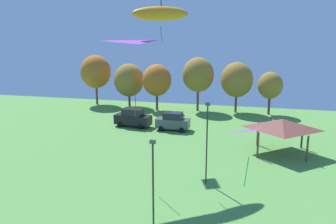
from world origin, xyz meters
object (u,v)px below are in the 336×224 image
at_px(kite_flying_2, 256,144).
at_px(treeline_tree_0, 96,72).
at_px(kite_flying_3, 161,14).
at_px(treeline_tree_2, 157,80).
at_px(light_post_2, 207,139).
at_px(treeline_tree_1, 129,80).
at_px(parked_car_second_from_left, 173,121).
at_px(treeline_tree_3, 198,75).
at_px(parked_car_leftmost, 133,118).
at_px(treeline_tree_5, 270,86).
at_px(park_pavilion, 282,124).
at_px(kite_flying_5, 139,62).
at_px(treeline_tree_4, 237,80).
at_px(light_post_0, 153,180).

distance_m(kite_flying_2, treeline_tree_0, 43.68).
bearing_deg(kite_flying_3, treeline_tree_2, 106.35).
bearing_deg(kite_flying_3, light_post_2, -32.39).
xyz_separation_m(light_post_2, treeline_tree_1, (-16.23, 26.88, 0.58)).
height_order(parked_car_second_from_left, treeline_tree_3, treeline_tree_3).
relative_size(parked_car_leftmost, treeline_tree_5, 0.78).
bearing_deg(light_post_2, kite_flying_2, -64.36).
relative_size(light_post_2, treeline_tree_5, 1.07).
bearing_deg(parked_car_second_from_left, treeline_tree_0, 142.69).
relative_size(light_post_2, treeline_tree_0, 0.82).
bearing_deg(treeline_tree_0, park_pavilion, -32.49).
bearing_deg(park_pavilion, kite_flying_5, -137.00).
bearing_deg(treeline_tree_0, kite_flying_5, -59.47).
xyz_separation_m(treeline_tree_0, treeline_tree_5, (28.15, -0.90, -1.16)).
relative_size(treeline_tree_3, treeline_tree_5, 1.30).
relative_size(parked_car_second_from_left, treeline_tree_1, 0.60).
height_order(kite_flying_3, treeline_tree_1, kite_flying_3).
xyz_separation_m(parked_car_second_from_left, treeline_tree_2, (-4.94, 10.53, 3.61)).
bearing_deg(treeline_tree_4, parked_car_second_from_left, -120.94).
distance_m(parked_car_second_from_left, treeline_tree_2, 12.18).
relative_size(kite_flying_5, treeline_tree_1, 0.68).
distance_m(park_pavilion, treeline_tree_1, 28.84).
xyz_separation_m(treeline_tree_0, treeline_tree_4, (23.25, -0.62, -0.51)).
xyz_separation_m(kite_flying_2, park_pavilion, (2.77, 16.84, -3.04)).
xyz_separation_m(kite_flying_2, kite_flying_3, (-8.21, 10.56, 7.61)).
xyz_separation_m(kite_flying_3, treeline_tree_5, (10.40, 23.67, -9.37)).
distance_m(parked_car_leftmost, treeline_tree_3, 13.95).
relative_size(kite_flying_3, park_pavilion, 0.81).
distance_m(kite_flying_2, light_post_2, 8.85).
bearing_deg(light_post_2, treeline_tree_4, 87.87).
xyz_separation_m(treeline_tree_3, treeline_tree_4, (5.86, 0.20, -0.61)).
bearing_deg(light_post_0, treeline_tree_5, 76.55).
distance_m(treeline_tree_2, treeline_tree_5, 17.05).
bearing_deg(parked_car_leftmost, treeline_tree_3, 66.77).
relative_size(kite_flying_3, light_post_2, 0.70).
bearing_deg(parked_car_leftmost, park_pavilion, -11.17).
xyz_separation_m(kite_flying_3, treeline_tree_1, (-11.72, 24.02, -9.35)).
height_order(park_pavilion, treeline_tree_0, treeline_tree_0).
height_order(kite_flying_2, treeline_tree_4, treeline_tree_4).
height_order(park_pavilion, treeline_tree_1, treeline_tree_1).
bearing_deg(light_post_2, parked_car_leftmost, 127.30).
xyz_separation_m(kite_flying_5, light_post_0, (2.79, -6.10, -6.65)).
xyz_separation_m(treeline_tree_1, treeline_tree_2, (5.11, -1.51, 0.36)).
relative_size(kite_flying_2, kite_flying_5, 0.67).
xyz_separation_m(treeline_tree_0, treeline_tree_3, (17.40, -0.83, 0.10)).
bearing_deg(treeline_tree_3, parked_car_second_from_left, -96.38).
bearing_deg(parked_car_second_from_left, treeline_tree_3, 84.36).
xyz_separation_m(treeline_tree_3, treeline_tree_5, (10.75, -0.07, -1.26)).
bearing_deg(kite_flying_5, treeline_tree_5, 68.69).
bearing_deg(kite_flying_2, treeline_tree_2, 114.12).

